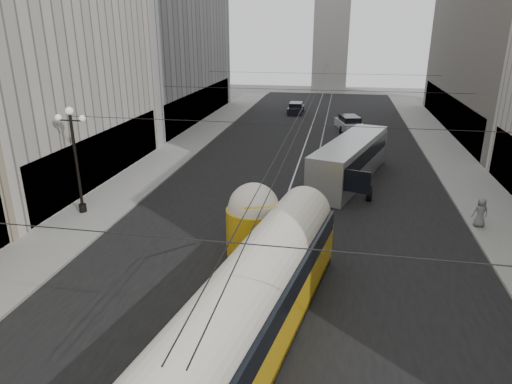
% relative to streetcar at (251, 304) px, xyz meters
% --- Properties ---
extents(road, '(20.00, 85.00, 0.02)m').
position_rel_streetcar_xyz_m(road, '(0.15, 24.76, -1.84)').
color(road, black).
rests_on(road, ground).
extents(sidewalk_left, '(4.00, 72.00, 0.15)m').
position_rel_streetcar_xyz_m(sidewalk_left, '(-11.85, 28.26, -1.76)').
color(sidewalk_left, gray).
rests_on(sidewalk_left, ground).
extents(sidewalk_right, '(4.00, 72.00, 0.15)m').
position_rel_streetcar_xyz_m(sidewalk_right, '(12.15, 28.26, -1.76)').
color(sidewalk_right, gray).
rests_on(sidewalk_right, ground).
extents(rail_left, '(0.12, 85.00, 0.04)m').
position_rel_streetcar_xyz_m(rail_left, '(-0.60, 24.76, -1.84)').
color(rail_left, gray).
rests_on(rail_left, ground).
extents(rail_right, '(0.12, 85.00, 0.04)m').
position_rel_streetcar_xyz_m(rail_right, '(0.90, 24.76, -1.84)').
color(rail_right, gray).
rests_on(rail_right, ground).
extents(distant_tower, '(6.00, 6.00, 31.36)m').
position_rel_streetcar_xyz_m(distant_tower, '(0.15, 72.26, 13.13)').
color(distant_tower, '#B2AFA8').
rests_on(distant_tower, ground).
extents(lamppost_left_mid, '(1.86, 0.44, 6.37)m').
position_rel_streetcar_xyz_m(lamppost_left_mid, '(-12.45, 10.26, 1.91)').
color(lamppost_left_mid, black).
rests_on(lamppost_left_mid, sidewalk_left).
extents(catenary, '(25.00, 72.00, 0.23)m').
position_rel_streetcar_xyz_m(catenary, '(0.27, 23.75, 4.04)').
color(catenary, black).
rests_on(catenary, ground).
extents(streetcar, '(5.23, 16.92, 3.76)m').
position_rel_streetcar_xyz_m(streetcar, '(0.00, 0.00, 0.00)').
color(streetcar, '#C89711').
rests_on(streetcar, ground).
extents(city_bus, '(5.88, 12.47, 3.06)m').
position_rel_streetcar_xyz_m(city_bus, '(3.53, 19.86, -0.16)').
color(city_bus, '#B0B3B6').
rests_on(city_bus, ground).
extents(sedan_white_far, '(3.38, 5.39, 1.58)m').
position_rel_streetcar_xyz_m(sedan_white_far, '(3.61, 37.72, -1.12)').
color(sedan_white_far, silver).
rests_on(sedan_white_far, ground).
extents(sedan_dark_far, '(1.91, 4.51, 1.41)m').
position_rel_streetcar_xyz_m(sedan_dark_far, '(-3.27, 47.19, -1.20)').
color(sedan_dark_far, black).
rests_on(sedan_dark_far, ground).
extents(pedestrian_sidewalk_right, '(0.90, 0.64, 1.69)m').
position_rel_streetcar_xyz_m(pedestrian_sidewalk_right, '(10.65, 12.36, -0.84)').
color(pedestrian_sidewalk_right, slate).
rests_on(pedestrian_sidewalk_right, sidewalk_right).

